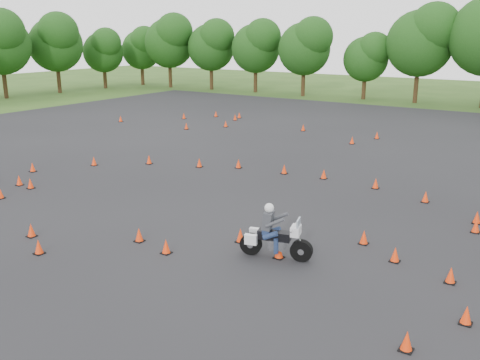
{
  "coord_description": "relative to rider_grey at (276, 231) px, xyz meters",
  "views": [
    {
      "loc": [
        11.0,
        -12.82,
        6.8
      ],
      "look_at": [
        0.0,
        4.0,
        1.2
      ],
      "focal_mm": 40.0,
      "sensor_mm": 36.0,
      "label": 1
    }
  ],
  "objects": [
    {
      "name": "asphalt_pad",
      "position": [
        -3.51,
        5.33,
        -0.89
      ],
      "size": [
        62.0,
        62.0,
        0.0
      ],
      "primitive_type": "plane",
      "color": "black",
      "rests_on": "ground"
    },
    {
      "name": "treeline",
      "position": [
        -0.47,
        34.33,
        3.81
      ],
      "size": [
        87.27,
        32.25,
        11.15
      ],
      "color": "#194112",
      "rests_on": "ground"
    },
    {
      "name": "traffic_cones",
      "position": [
        -3.63,
        4.91,
        -0.67
      ],
      "size": [
        36.42,
        33.38,
        0.45
      ],
      "color": "#FF380A",
      "rests_on": "asphalt_pad"
    },
    {
      "name": "ground",
      "position": [
        -3.51,
        -0.67,
        -0.9
      ],
      "size": [
        140.0,
        140.0,
        0.0
      ],
      "primitive_type": "plane",
      "color": "#2D5119",
      "rests_on": "ground"
    },
    {
      "name": "rider_grey",
      "position": [
        0.0,
        0.0,
        0.0
      ],
      "size": [
        2.41,
        1.24,
        1.78
      ],
      "primitive_type": null,
      "rotation": [
        0.0,
        0.0,
        0.24
      ],
      "color": "#393A3F",
      "rests_on": "ground"
    }
  ]
}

